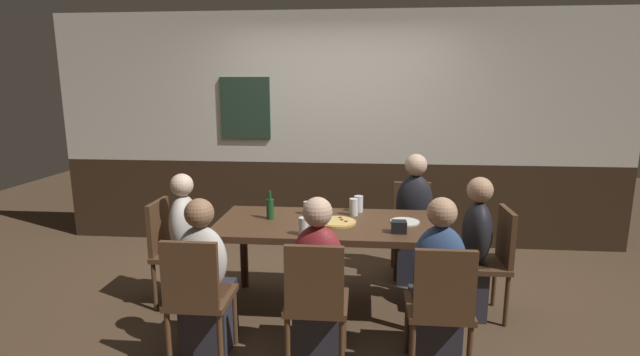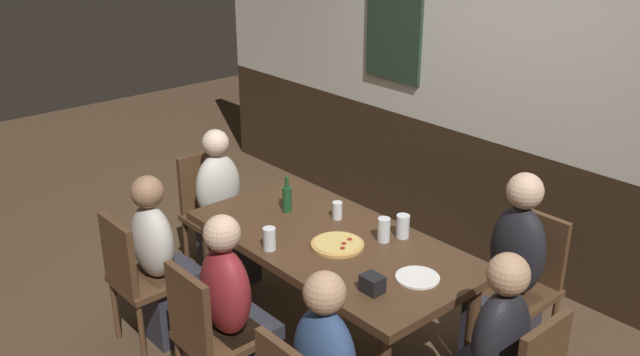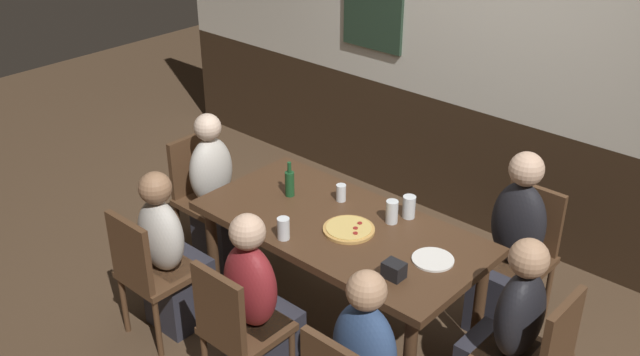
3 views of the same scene
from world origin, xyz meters
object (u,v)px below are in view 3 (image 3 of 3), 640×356
(chair_head_east, at_px, (536,355))
(person_head_east, at_px, (506,344))
(person_mid_near, at_px, (258,315))
(pint_glass_pale, at_px, (341,194))
(chair_right_far, at_px, (523,248))
(pizza, at_px, (349,229))
(person_head_west, at_px, (218,201))
(dining_table, at_px, (340,236))
(condiment_caddy, at_px, (394,270))
(person_right_far, at_px, (510,257))
(beer_glass_half, at_px, (283,230))
(tumbler_water, at_px, (409,208))
(chair_left_near, at_px, (148,269))
(beer_bottle_green, at_px, (290,183))
(chair_head_west, at_px, (202,190))
(person_left_near, at_px, (171,263))
(chair_mid_near, at_px, (236,326))
(beer_glass_tall, at_px, (392,213))
(plate_white_large, at_px, (433,260))

(chair_head_east, bearing_deg, person_head_east, 180.00)
(person_mid_near, xyz_separation_m, pint_glass_pale, (-0.18, 0.90, 0.32))
(chair_right_far, bearing_deg, person_head_east, -67.14)
(pizza, bearing_deg, person_head_west, 178.79)
(dining_table, distance_m, chair_head_east, 1.30)
(condiment_caddy, bearing_deg, person_right_far, 76.65)
(chair_head_east, xyz_separation_m, beer_glass_half, (-1.43, -0.34, 0.30))
(tumbler_water, bearing_deg, pint_glass_pale, -164.80)
(chair_left_near, height_order, person_right_far, person_right_far)
(person_right_far, distance_m, pizza, 1.02)
(chair_right_far, bearing_deg, beer_bottle_green, -147.17)
(chair_head_west, bearing_deg, person_left_near, -52.73)
(chair_mid_near, xyz_separation_m, beer_bottle_green, (-0.47, 0.90, 0.33))
(person_left_near, bearing_deg, beer_bottle_green, 67.42)
(person_head_west, relative_size, pizza, 3.66)
(dining_table, xyz_separation_m, chair_mid_near, (0.00, -0.85, -0.16))
(person_head_east, height_order, person_head_west, person_head_east)
(chair_right_far, xyz_separation_m, pizza, (-0.69, -0.87, 0.26))
(person_mid_near, height_order, beer_glass_tall, person_mid_near)
(person_head_east, distance_m, beer_bottle_green, 1.63)
(chair_mid_near, height_order, person_right_far, person_right_far)
(dining_table, bearing_deg, person_head_west, 180.00)
(person_right_far, xyz_separation_m, beer_glass_tall, (-0.56, -0.47, 0.30))
(beer_glass_tall, height_order, condiment_caddy, beer_glass_tall)
(chair_mid_near, relative_size, condiment_caddy, 8.00)
(tumbler_water, bearing_deg, person_left_near, -135.05)
(chair_mid_near, bearing_deg, chair_head_east, 33.31)
(person_head_east, height_order, pint_glass_pale, person_head_east)
(person_left_near, xyz_separation_m, person_head_west, (-0.36, 0.68, 0.01))
(person_head_west, height_order, pizza, person_head_west)
(chair_mid_near, bearing_deg, chair_right_far, 65.58)
(person_left_near, xyz_separation_m, pizza, (0.86, 0.66, 0.29))
(dining_table, bearing_deg, plate_white_large, 4.26)
(chair_head_west, xyz_separation_m, plate_white_large, (1.91, 0.05, 0.25))
(person_head_west, distance_m, tumbler_water, 1.46)
(person_head_east, bearing_deg, condiment_caddy, -158.94)
(pizza, distance_m, tumbler_water, 0.40)
(chair_mid_near, height_order, pizza, chair_mid_near)
(person_head_east, distance_m, beer_glass_tall, 1.00)
(person_left_near, distance_m, person_right_far, 2.06)
(chair_right_far, height_order, pizza, chair_right_far)
(chair_left_near, bearing_deg, plate_white_large, 32.73)
(person_head_west, xyz_separation_m, beer_glass_half, (0.99, -0.34, 0.33))
(chair_mid_near, bearing_deg, pint_glass_pale, 99.67)
(chair_head_east, height_order, beer_glass_tall, beer_glass_tall)
(chair_right_far, bearing_deg, person_mid_near, -116.68)
(person_left_near, distance_m, condiment_caddy, 1.44)
(person_head_west, xyz_separation_m, beer_bottle_green, (0.66, 0.05, 0.36))
(person_head_east, xyz_separation_m, beer_glass_half, (-1.27, -0.34, 0.32))
(person_head_west, bearing_deg, chair_left_near, -67.18)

